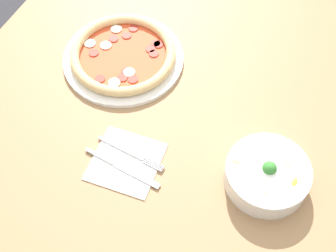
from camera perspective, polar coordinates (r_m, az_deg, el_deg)
The scene contains 7 objects.
ground_plane at distance 1.88m, azimuth 0.85°, elevation -8.90°, with size 8.00×8.00×0.00m, color #333338.
dining_table at distance 1.30m, azimuth 1.21°, elevation 3.25°, with size 1.32×1.07×0.75m.
pizza at distance 1.27m, azimuth -5.59°, elevation 8.42°, with size 0.32×0.32×0.04m.
bowl at distance 1.06m, azimuth 11.98°, elevation -5.77°, with size 0.19×0.19×0.07m.
napkin at distance 1.10m, azimuth -5.16°, elevation -4.33°, with size 0.17×0.17×0.00m.
fork at distance 1.10m, azimuth -4.70°, elevation -3.24°, with size 0.03×0.18×0.00m.
knife at distance 1.09m, azimuth -6.02°, elevation -4.85°, with size 0.03×0.20×0.01m.
Camera 1 is at (0.72, 0.30, 1.71)m, focal length 50.00 mm.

